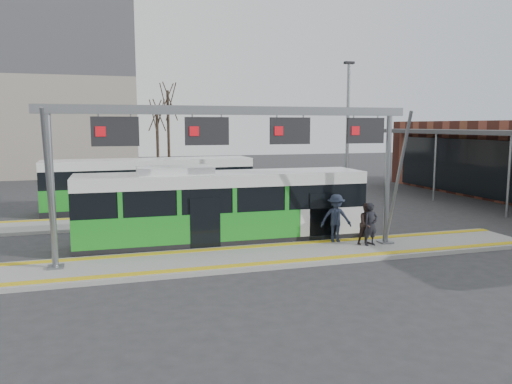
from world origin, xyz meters
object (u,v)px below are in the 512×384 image
hero_bus (222,208)px  passenger_c (336,218)px  passenger_b (367,224)px  passenger_a (371,224)px  gantry (240,137)px

hero_bus → passenger_c: bearing=-21.4°
passenger_b → passenger_c: passenger_c is taller
hero_bus → passenger_b: 5.70m
passenger_a → passenger_b: bearing=99.8°
gantry → passenger_a: (5.08, -0.15, -3.34)m
gantry → passenger_b: size_ratio=8.10×
passenger_b → hero_bus: bearing=146.8°
gantry → hero_bus: size_ratio=1.14×
passenger_a → passenger_c: (-1.01, 0.92, 0.13)m
hero_bus → passenger_c: size_ratio=6.07×
gantry → hero_bus: 3.78m
gantry → hero_bus: gantry is taller
passenger_a → passenger_b: (-0.05, 0.16, -0.01)m
passenger_a → passenger_b: 0.17m
hero_bus → passenger_a: hero_bus is taller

